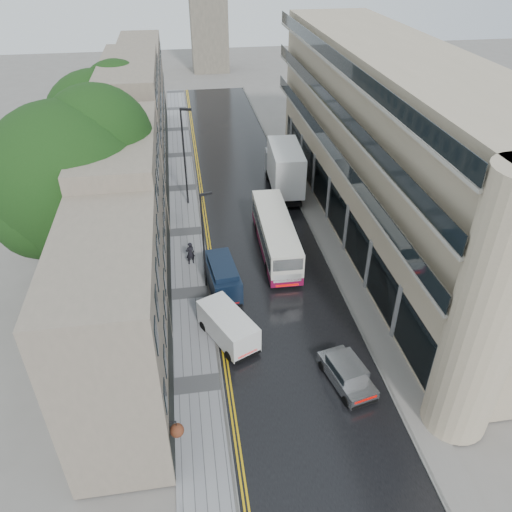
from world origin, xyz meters
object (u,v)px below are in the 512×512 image
object	(u,v)px
cream_bus	(267,257)
pedestrian	(190,253)
white_van	(229,347)
lamp_post_far	(184,158)
lamp_post_near	(204,243)
tree_far	(102,141)
silver_hatchback	(347,395)
tree_near	(74,207)
white_lorry	(274,178)
navy_van	(215,292)

from	to	relation	value
cream_bus	pedestrian	world-z (taller)	cream_bus
white_van	lamp_post_far	bearing A→B (deg)	69.56
cream_bus	lamp_post_near	bearing A→B (deg)	-166.39
tree_far	lamp_post_far	world-z (taller)	tree_far
tree_far	white_van	world-z (taller)	tree_far
silver_hatchback	lamp_post_near	distance (m)	13.64
silver_hatchback	white_van	distance (m)	7.18
tree_near	cream_bus	size ratio (longest dim) A/B	1.36
lamp_post_near	tree_far	bearing A→B (deg)	103.57
white_lorry	lamp_post_far	world-z (taller)	lamp_post_far
lamp_post_near	lamp_post_far	distance (m)	12.72
lamp_post_far	silver_hatchback	bearing A→B (deg)	-57.32
tree_near	white_lorry	world-z (taller)	tree_near
white_lorry	lamp_post_near	bearing A→B (deg)	-116.94
silver_hatchback	tree_near	bearing A→B (deg)	128.16
silver_hatchback	pedestrian	world-z (taller)	pedestrian
tree_far	white_lorry	world-z (taller)	tree_far
white_van	tree_far	bearing A→B (deg)	87.12
navy_van	pedestrian	size ratio (longest dim) A/B	2.54
tree_near	lamp_post_near	bearing A→B (deg)	-0.86
navy_van	lamp_post_near	bearing A→B (deg)	94.97
silver_hatchback	lamp_post_far	xyz separation A→B (m)	(-7.37, 24.24, 3.71)
white_van	lamp_post_far	world-z (taller)	lamp_post_far
white_lorry	cream_bus	bearing A→B (deg)	-99.40
navy_van	lamp_post_near	size ratio (longest dim) A/B	0.65
navy_van	lamp_post_far	size ratio (longest dim) A/B	0.54
silver_hatchback	pedestrian	xyz separation A→B (m)	(-7.57, 14.45, 0.29)
silver_hatchback	white_lorry	bearing A→B (deg)	76.20
white_lorry	navy_van	size ratio (longest dim) A/B	1.91
tree_near	white_lorry	size ratio (longest dim) A/B	1.56
white_lorry	pedestrian	distance (m)	12.21
navy_van	lamp_post_far	distance (m)	15.30
tree_far	lamp_post_far	distance (m)	6.96
white_lorry	pedestrian	xyz separation A→B (m)	(-7.99, -9.14, -1.32)
silver_hatchback	white_van	world-z (taller)	white_van
navy_van	silver_hatchback	bearing A→B (deg)	-62.41
cream_bus	pedestrian	bearing A→B (deg)	162.15
tree_near	pedestrian	bearing A→B (deg)	22.14
tree_near	navy_van	distance (m)	10.28
silver_hatchback	lamp_post_near	size ratio (longest dim) A/B	0.54
white_lorry	white_van	xyz separation A→B (m)	(-6.22, -19.38, -1.33)
tree_far	navy_van	world-z (taller)	tree_far
white_lorry	tree_near	bearing A→B (deg)	-137.79
white_van	lamp_post_near	bearing A→B (deg)	71.41
silver_hatchback	lamp_post_near	xyz separation A→B (m)	(-6.62, 11.56, 2.94)
pedestrian	lamp_post_far	world-z (taller)	lamp_post_far
cream_bus	white_lorry	distance (m)	11.36
tree_far	tree_near	bearing A→B (deg)	-91.32
white_van	pedestrian	bearing A→B (deg)	74.85
tree_near	pedestrian	world-z (taller)	tree_near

